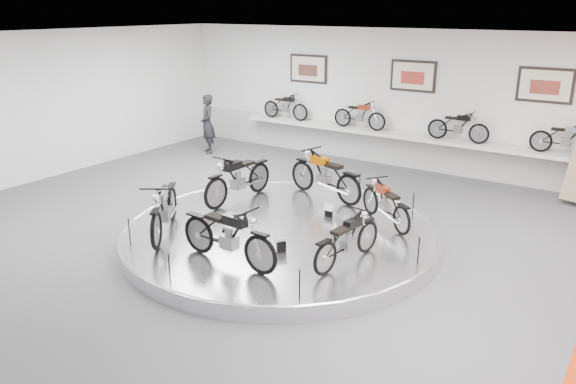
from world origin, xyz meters
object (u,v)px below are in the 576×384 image
Objects in this scene: shelf at (405,136)px; bike_f at (348,239)px; bike_b at (325,175)px; bike_d at (164,207)px; visitor at (208,124)px; bike_a at (386,203)px; bike_c at (238,177)px; bike_e at (228,235)px; display_platform at (280,234)px.

bike_f is at bearing -74.98° from shelf.
bike_d is (-1.51, -3.66, -0.01)m from bike_b.
bike_d is 0.98× the size of visitor.
bike_a is 3.48m from bike_c.
bike_f is at bearing 69.29° from bike_c.
bike_c is 1.22× the size of bike_f.
bike_e is at bearing -88.70° from shelf.
bike_e is at bearing 109.87° from bike_b.
bike_d is at bearing 3.48° from bike_c.
visitor is (-7.80, 3.35, 0.20)m from bike_a.
display_platform is at bearing -0.23° from visitor.
bike_f is at bearing 131.14° from bike_a.
bike_c reaches higher than bike_a.
shelf is 6.04× the size of bike_e.
bike_d is at bearing 81.80° from bike_b.
bike_b is at bearing 44.77° from bike_f.
display_platform is 2.40m from bike_d.
bike_f is at bearing -20.41° from display_platform.
shelf is at bearing 23.21° from bike_f.
bike_c is 2.38m from bike_d.
display_platform is at bearing 77.78° from bike_f.
visitor is at bearing -129.13° from bike_c.
shelf is at bearing 164.83° from bike_c.
bike_a is 8.49m from visitor.
visitor reaches higher than bike_e.
bike_a is 1.00× the size of bike_f.
bike_f is (1.91, -7.11, -0.24)m from shelf.
bike_b is at bearing 95.53° from display_platform.
bike_b and bike_c have the same top height.
visitor is (-4.41, 6.25, 0.10)m from bike_d.
bike_e is (0.19, -8.26, -0.16)m from shelf.
bike_d is at bearing -102.24° from shelf.
bike_e is (1.95, -2.72, -0.02)m from bike_c.
bike_b is 1.22× the size of bike_f.
display_platform is at bearing 97.40° from bike_d.
bike_a is 0.85× the size of bike_e.
bike_e reaches higher than display_platform.
bike_d is at bearing 173.01° from bike_e.
bike_e is at bearing 45.80° from bike_d.
bike_d is at bearing -138.56° from display_platform.
bike_d is at bearing 110.72° from bike_f.
bike_a is (1.68, 1.38, 0.61)m from display_platform.
bike_e is 0.96× the size of visitor.
bike_b reaches higher than bike_d.
bike_a is at bearing -71.54° from shelf.
shelf is 8.10m from bike_d.
bike_d reaches higher than display_platform.
bike_c is at bearing 146.98° from bike_d.
bike_e reaches higher than shelf.
bike_b reaches higher than bike_f.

